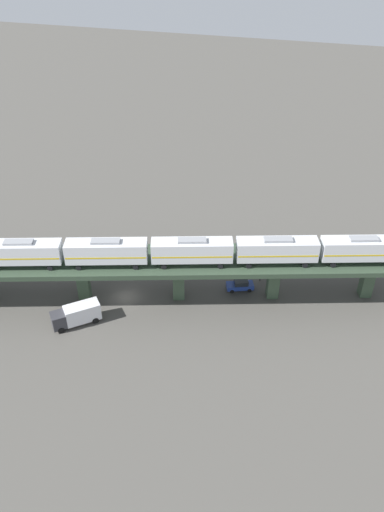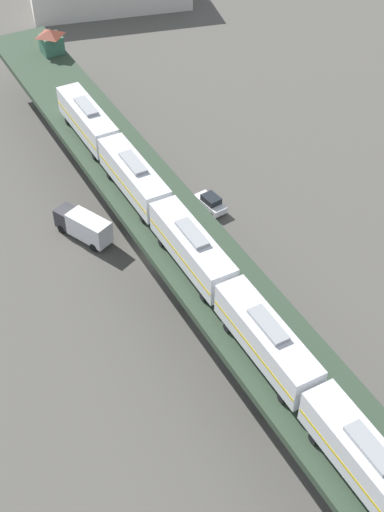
% 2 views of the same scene
% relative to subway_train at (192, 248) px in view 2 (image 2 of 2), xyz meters
% --- Properties ---
extents(ground_plane, '(400.00, 400.00, 0.00)m').
position_rel_subway_train_xyz_m(ground_plane, '(-2.06, 10.48, -10.00)').
color(ground_plane, '#4C4944').
extents(elevated_viaduct, '(37.34, 89.86, 7.46)m').
position_rel_subway_train_xyz_m(elevated_viaduct, '(-2.00, 10.32, -3.59)').
color(elevated_viaduct, '#2C3D2C').
rests_on(elevated_viaduct, ground).
extents(subway_train, '(22.58, 60.03, 4.45)m').
position_rel_subway_train_xyz_m(subway_train, '(0.00, 0.00, 0.00)').
color(subway_train, silver).
rests_on(subway_train, elevated_viaduct).
extents(signal_hut, '(4.08, 4.08, 3.40)m').
position_rel_subway_train_xyz_m(signal_hut, '(-11.69, 46.58, -0.74)').
color(signal_hut, '#33604C').
rests_on(signal_hut, elevated_viaduct).
extents(street_car_blue, '(3.37, 4.75, 1.89)m').
position_rel_subway_train_xyz_m(street_car_blue, '(5.52, -6.53, -9.07)').
color(street_car_blue, '#233D93').
rests_on(street_car_blue, ground).
extents(street_car_white, '(3.54, 4.74, 1.89)m').
position_rel_subway_train_xyz_m(street_car_white, '(5.31, 17.63, -9.07)').
color(street_car_white, silver).
rests_on(street_car_white, ground).
extents(delivery_truck, '(6.52, 6.83, 3.20)m').
position_rel_subway_train_xyz_m(delivery_truck, '(-9.87, 14.92, -8.24)').
color(delivery_truck, '#333338').
rests_on(delivery_truck, ground).
extents(street_lamp, '(0.44, 0.44, 6.94)m').
position_rel_subway_train_xyz_m(street_lamp, '(8.88, -9.18, -5.90)').
color(street_lamp, black).
rests_on(street_lamp, ground).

